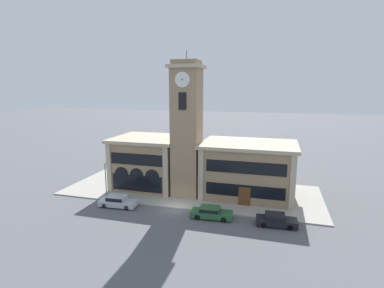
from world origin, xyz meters
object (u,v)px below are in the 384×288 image
(parked_car_far, at_px, (276,220))
(street_lamp, at_px, (105,175))
(parked_car_mid, at_px, (211,212))
(parked_car_near, at_px, (118,201))

(parked_car_far, xyz_separation_m, street_lamp, (-22.12, 1.78, 2.80))
(parked_car_mid, height_order, street_lamp, street_lamp)
(parked_car_near, distance_m, parked_car_far, 19.44)
(parked_car_mid, relative_size, parked_car_far, 1.09)
(parked_car_near, height_order, street_lamp, street_lamp)
(parked_car_mid, relative_size, street_lamp, 0.98)
(parked_car_near, distance_m, street_lamp, 4.25)
(parked_car_near, relative_size, street_lamp, 0.98)
(street_lamp, bearing_deg, parked_car_mid, -6.85)
(parked_car_near, bearing_deg, parked_car_mid, -3.22)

